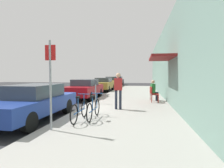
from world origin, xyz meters
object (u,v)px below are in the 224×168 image
Objects in this scene: parked_car_3 at (112,82)px; cafe_chair_0 at (154,94)px; parked_car_0 at (33,102)px; seated_patron_1 at (154,90)px; parked_car_2 at (103,84)px; bicycle_1 at (94,109)px; parking_meter at (96,90)px; parked_car_4 at (117,81)px; street_sign at (50,78)px; pedestrian_standing at (118,88)px; cafe_chair_1 at (153,93)px; bicycle_0 at (80,110)px; parked_car_1 at (85,89)px.

parked_car_3 is 5.06× the size of cafe_chair_0.
seated_patron_1 is at bearing 46.96° from parked_car_0.
parked_car_0 is 18.18m from parked_car_3.
parked_car_2 reaches higher than seated_patron_1.
parked_car_2 is 5.63m from parked_car_3.
parked_car_0 reaches higher than bicycle_1.
parking_meter is at bearing 103.67° from bicycle_1.
seated_patron_1 is (3.30, 1.73, -0.07)m from parking_meter.
parked_car_3 reaches higher than parked_car_4.
street_sign reaches higher than seated_patron_1.
parked_car_3 is at bearing -90.00° from parked_car_4.
street_sign is 1.53× the size of pedestrian_standing.
street_sign is 2.99× the size of cafe_chair_1.
bicycle_1 is (0.41, 0.35, 0.00)m from bicycle_0.
pedestrian_standing is (3.02, -10.51, 0.38)m from parked_car_2.
parked_car_3 reaches higher than seated_patron_1.
parked_car_1 is 1.00× the size of parked_car_3.
parked_car_1 is at bearing -90.00° from parked_car_4.
parked_car_1 is at bearing 90.00° from parked_car_0.
street_sign is at bearing -119.40° from cafe_chair_0.
parked_car_2 reaches higher than cafe_chair_0.
bicycle_0 is (1.95, -0.21, -0.23)m from parked_car_0.
seated_patron_1 reaches higher than bicycle_0.
bicycle_1 is at bearing 40.09° from bicycle_0.
parked_car_4 is at bearing 90.00° from parked_car_1.
parking_meter is at bearing 136.02° from pedestrian_standing.
street_sign is at bearing -113.89° from pedestrian_standing.
seated_patron_1 is at bearing -75.18° from parked_car_4.
bicycle_1 is (2.36, -18.05, -0.28)m from parked_car_3.
cafe_chair_0 is at bearing 58.63° from bicycle_0.
parked_car_4 reaches higher than bicycle_0.
parked_car_0 is 2.25m from street_sign.
parked_car_1 is 11.96m from parked_car_3.
cafe_chair_0 is (4.79, -19.06, -0.12)m from parked_car_4.
bicycle_1 is at bearing 60.55° from street_sign.
parking_meter reaches higher than cafe_chair_0.
seated_patron_1 is at bearing 63.03° from street_sign.
parked_car_2 is (-0.00, 6.33, 0.01)m from parked_car_1.
bicycle_1 is (2.36, -23.37, -0.27)m from parked_car_4.
cafe_chair_0 is (3.24, 0.99, -0.26)m from parking_meter.
parked_car_4 is at bearing 90.00° from parked_car_0.
seated_patron_1 is at bearing -12.04° from parked_car_1.
parked_car_2 is 2.59× the size of pedestrian_standing.
parking_meter reaches higher than parked_car_2.
pedestrian_standing is (3.02, -4.18, 0.39)m from parked_car_1.
bicycle_0 and bicycle_1 have the same top height.
parked_car_0 is at bearing -90.00° from parked_car_1.
parking_meter is 0.78× the size of pedestrian_standing.
bicycle_0 is at bearing -6.30° from parked_car_0.
parked_car_2 reaches higher than bicycle_1.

